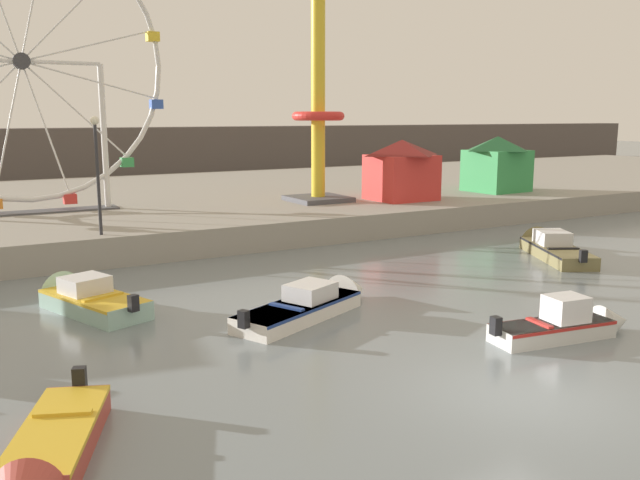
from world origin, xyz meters
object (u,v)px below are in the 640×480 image
object	(u,v)px
motorboat_faded_red	(47,458)
motorboat_seafoam	(80,297)
motorboat_olive_wood	(547,246)
drop_tower_yellow_tower	(318,112)
motorboat_white_red_stripe	(319,301)
ferris_wheel_white_frame	(22,66)
promenade_lamp_near	(97,159)
carnival_booth_red_striped	(401,169)
motorboat_pale_grey	(571,324)
carnival_booth_green_kiosk	(497,163)

from	to	relation	value
motorboat_faded_red	motorboat_seafoam	world-z (taller)	motorboat_seafoam
motorboat_faded_red	motorboat_olive_wood	size ratio (longest dim) A/B	0.76
motorboat_olive_wood	drop_tower_yellow_tower	xyz separation A→B (m)	(-4.11, 11.35, 5.31)
motorboat_white_red_stripe	ferris_wheel_white_frame	distance (m)	18.81
motorboat_olive_wood	motorboat_white_red_stripe	size ratio (longest dim) A/B	1.05
motorboat_faded_red	promenade_lamp_near	world-z (taller)	promenade_lamp_near
drop_tower_yellow_tower	carnival_booth_red_striped	bearing A→B (deg)	-21.66
motorboat_pale_grey	drop_tower_yellow_tower	distance (m)	19.93
ferris_wheel_white_frame	promenade_lamp_near	world-z (taller)	ferris_wheel_white_frame
drop_tower_yellow_tower	promenade_lamp_near	world-z (taller)	drop_tower_yellow_tower
drop_tower_yellow_tower	motorboat_white_red_stripe	bearing A→B (deg)	-119.48
drop_tower_yellow_tower	promenade_lamp_near	size ratio (longest dim) A/B	2.64
motorboat_faded_red	motorboat_pale_grey	xyz separation A→B (m)	(12.37, 0.52, 0.06)
promenade_lamp_near	motorboat_seafoam	bearing A→B (deg)	-108.30
carnival_booth_red_striped	carnival_booth_green_kiosk	xyz separation A→B (m)	(7.15, 0.50, 0.03)
motorboat_white_red_stripe	carnival_booth_red_striped	world-z (taller)	carnival_booth_red_striped
motorboat_pale_grey	carnival_booth_green_kiosk	bearing A→B (deg)	58.56
motorboat_faded_red	promenade_lamp_near	distance (m)	15.74
motorboat_olive_wood	promenade_lamp_near	bearing A→B (deg)	94.30
ferris_wheel_white_frame	motorboat_olive_wood	bearing A→B (deg)	-38.85
motorboat_seafoam	drop_tower_yellow_tower	world-z (taller)	drop_tower_yellow_tower
motorboat_white_red_stripe	ferris_wheel_white_frame	bearing A→B (deg)	84.00
motorboat_faded_red	motorboat_white_red_stripe	bearing A→B (deg)	147.09
ferris_wheel_white_frame	carnival_booth_red_striped	world-z (taller)	ferris_wheel_white_frame
motorboat_olive_wood	promenade_lamp_near	size ratio (longest dim) A/B	1.31
motorboat_pale_grey	motorboat_white_red_stripe	xyz separation A→B (m)	(-4.38, 5.04, -0.04)
motorboat_pale_grey	drop_tower_yellow_tower	bearing A→B (deg)	87.65
motorboat_faded_red	motorboat_pale_grey	bearing A→B (deg)	114.67
motorboat_seafoam	carnival_booth_green_kiosk	bearing A→B (deg)	-89.93
motorboat_seafoam	promenade_lamp_near	xyz separation A→B (m)	(1.83, 5.53, 3.58)
motorboat_pale_grey	promenade_lamp_near	world-z (taller)	promenade_lamp_near
carnival_booth_red_striped	motorboat_olive_wood	bearing A→B (deg)	-90.31
motorboat_pale_grey	carnival_booth_green_kiosk	size ratio (longest dim) A/B	1.20
ferris_wheel_white_frame	promenade_lamp_near	distance (m)	8.25
motorboat_olive_wood	promenade_lamp_near	world-z (taller)	promenade_lamp_near
promenade_lamp_near	ferris_wheel_white_frame	bearing A→B (deg)	101.21
motorboat_seafoam	carnival_booth_red_striped	distance (m)	19.79
motorboat_white_red_stripe	carnival_booth_green_kiosk	bearing A→B (deg)	9.65
motorboat_pale_grey	carnival_booth_green_kiosk	world-z (taller)	carnival_booth_green_kiosk
motorboat_seafoam	drop_tower_yellow_tower	size ratio (longest dim) A/B	0.42
carnival_booth_green_kiosk	motorboat_seafoam	bearing A→B (deg)	-163.92
motorboat_white_red_stripe	promenade_lamp_near	xyz separation A→B (m)	(-3.98, 9.21, 3.62)
motorboat_faded_red	drop_tower_yellow_tower	distance (m)	25.62
motorboat_faded_red	motorboat_pale_grey	size ratio (longest dim) A/B	1.01
motorboat_seafoam	motorboat_pale_grey	xyz separation A→B (m)	(10.19, -8.73, -0.01)
ferris_wheel_white_frame	carnival_booth_red_striped	bearing A→B (deg)	-13.76
motorboat_white_red_stripe	carnival_booth_red_striped	bearing A→B (deg)	21.71
motorboat_pale_grey	ferris_wheel_white_frame	bearing A→B (deg)	122.47
carnival_booth_green_kiosk	motorboat_faded_red	bearing A→B (deg)	-149.86
motorboat_seafoam	carnival_booth_green_kiosk	size ratio (longest dim) A/B	1.33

